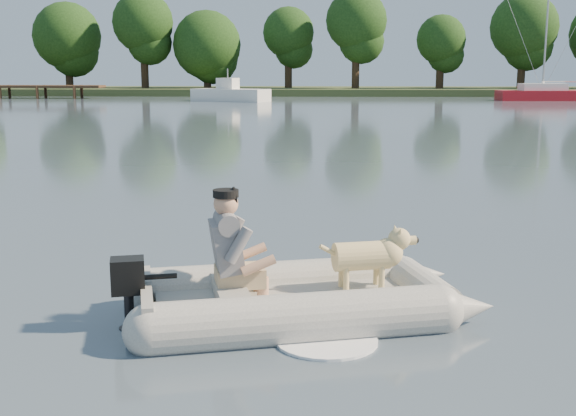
{
  "coord_description": "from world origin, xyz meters",
  "views": [
    {
      "loc": [
        0.17,
        -6.04,
        2.36
      ],
      "look_at": [
        -0.15,
        2.28,
        0.75
      ],
      "focal_mm": 45.0,
      "sensor_mm": 36.0,
      "label": 1
    }
  ],
  "objects_px": {
    "man": "(229,242)",
    "dog": "(362,261)",
    "dinghy": "(300,259)",
    "sailboat": "(547,94)",
    "motorboat": "(230,86)"
  },
  "relations": [
    {
      "from": "man",
      "to": "motorboat",
      "type": "relative_size",
      "value": 0.18
    },
    {
      "from": "dinghy",
      "to": "motorboat",
      "type": "distance_m",
      "value": 46.97
    },
    {
      "from": "dinghy",
      "to": "sailboat",
      "type": "relative_size",
      "value": 0.45
    },
    {
      "from": "dog",
      "to": "man",
      "type": "bearing_deg",
      "value": 180.0
    },
    {
      "from": "motorboat",
      "to": "sailboat",
      "type": "distance_m",
      "value": 23.74
    },
    {
      "from": "dog",
      "to": "sailboat",
      "type": "relative_size",
      "value": 0.09
    },
    {
      "from": "dinghy",
      "to": "motorboat",
      "type": "relative_size",
      "value": 0.8
    },
    {
      "from": "motorboat",
      "to": "dinghy",
      "type": "bearing_deg",
      "value": -58.81
    },
    {
      "from": "man",
      "to": "sailboat",
      "type": "bearing_deg",
      "value": 55.52
    },
    {
      "from": "dog",
      "to": "sailboat",
      "type": "distance_m",
      "value": 51.42
    },
    {
      "from": "man",
      "to": "motorboat",
      "type": "distance_m",
      "value": 47.0
    },
    {
      "from": "sailboat",
      "to": "man",
      "type": "bearing_deg",
      "value": -112.38
    },
    {
      "from": "dinghy",
      "to": "sailboat",
      "type": "height_order",
      "value": "sailboat"
    },
    {
      "from": "man",
      "to": "motorboat",
      "type": "xyz_separation_m",
      "value": [
        -5.46,
        46.68,
        0.37
      ]
    },
    {
      "from": "man",
      "to": "dog",
      "type": "xyz_separation_m",
      "value": [
        1.27,
        0.32,
        -0.25
      ]
    }
  ]
}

